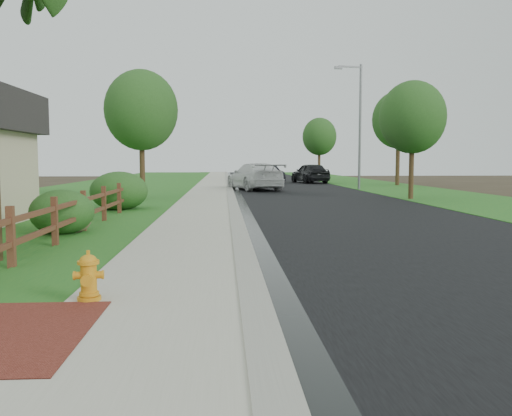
{
  "coord_description": "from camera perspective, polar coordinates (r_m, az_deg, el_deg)",
  "views": [
    {
      "loc": [
        0.01,
        -6.53,
        1.86
      ],
      "look_at": [
        0.66,
        4.34,
        0.91
      ],
      "focal_mm": 38.0,
      "sensor_mm": 36.0,
      "label": 1
    }
  ],
  "objects": [
    {
      "name": "dark_car_far",
      "position": [
        46.08,
        1.16,
        3.64
      ],
      "size": [
        2.81,
        4.8,
        1.49
      ],
      "primitive_type": "imported",
      "rotation": [
        0.0,
        0.0,
        0.29
      ],
      "color": "black",
      "rests_on": "road"
    },
    {
      "name": "tree_near_left",
      "position": [
        26.87,
        -11.98,
        10.02
      ],
      "size": [
        3.5,
        3.5,
        6.2
      ],
      "color": "#372316",
      "rests_on": "ground"
    },
    {
      "name": "dark_car_mid",
      "position": [
        45.26,
        5.7,
        3.69
      ],
      "size": [
        2.94,
        5.16,
        1.65
      ],
      "primitive_type": "imported",
      "rotation": [
        0.0,
        0.0,
        3.36
      ],
      "color": "black",
      "rests_on": "road"
    },
    {
      "name": "road",
      "position": [
        41.83,
        2.86,
        2.45
      ],
      "size": [
        8.0,
        90.0,
        0.02
      ],
      "primitive_type": "cube",
      "color": "black",
      "rests_on": "ground"
    },
    {
      "name": "sidewalk",
      "position": [
        41.58,
        -4.7,
        2.48
      ],
      "size": [
        2.2,
        90.0,
        0.1
      ],
      "primitive_type": "cube",
      "color": "#AFAC98",
      "rests_on": "ground"
    },
    {
      "name": "tree_mid_right",
      "position": [
        41.95,
        14.78,
        8.97
      ],
      "size": [
        3.88,
        3.88,
        7.04
      ],
      "color": "#372316",
      "rests_on": "ground"
    },
    {
      "name": "white_suv",
      "position": [
        34.44,
        -0.13,
        3.34
      ],
      "size": [
        3.83,
        6.23,
        1.69
      ],
      "primitive_type": "imported",
      "rotation": [
        0.0,
        0.0,
        3.41
      ],
      "color": "silver",
      "rests_on": "road"
    },
    {
      "name": "streetlight",
      "position": [
        35.37,
        10.67,
        9.17
      ],
      "size": [
        1.83,
        0.42,
        7.92
      ],
      "color": "slate",
      "rests_on": "ground"
    },
    {
      "name": "curb",
      "position": [
        41.58,
        -2.91,
        2.51
      ],
      "size": [
        0.4,
        90.0,
        0.12
      ],
      "primitive_type": "cube",
      "color": "gray",
      "rests_on": "ground"
    },
    {
      "name": "shrub_d",
      "position": [
        20.93,
        -14.21,
        1.75
      ],
      "size": [
        2.74,
        2.74,
        1.46
      ],
      "primitive_type": "ellipsoid",
      "rotation": [
        0.0,
        0.0,
        -0.34
      ],
      "color": "#1C4418",
      "rests_on": "ground"
    },
    {
      "name": "tree_near_right",
      "position": [
        27.09,
        16.16,
        9.15
      ],
      "size": [
        3.14,
        3.14,
        5.65
      ],
      "color": "#372316",
      "rests_on": "ground"
    },
    {
      "name": "verge_far",
      "position": [
        43.14,
        12.01,
        2.44
      ],
      "size": [
        6.0,
        90.0,
        0.04
      ],
      "primitive_type": "cube",
      "color": "#1B5F21",
      "rests_on": "ground"
    },
    {
      "name": "boulder",
      "position": [
        14.58,
        -18.98,
        -1.21
      ],
      "size": [
        1.1,
        0.85,
        0.71
      ],
      "primitive_type": "ellipsoid",
      "rotation": [
        0.0,
        0.0,
        0.05
      ],
      "color": "brown",
      "rests_on": "ground"
    },
    {
      "name": "brick_patch",
      "position": [
        6.23,
        -24.64,
        -12.34
      ],
      "size": [
        1.6,
        2.4,
        0.11
      ],
      "primitive_type": "cube",
      "color": "maroon",
      "rests_on": "ground"
    },
    {
      "name": "ground",
      "position": [
        6.79,
        -3.44,
        -10.92
      ],
      "size": [
        120.0,
        120.0,
        0.0
      ],
      "primitive_type": "plane",
      "color": "#32281B"
    },
    {
      "name": "grass_strip",
      "position": [
        41.67,
        -7.32,
        2.44
      ],
      "size": [
        1.6,
        90.0,
        0.06
      ],
      "primitive_type": "cube",
      "color": "#1B5F21",
      "rests_on": "ground"
    },
    {
      "name": "lawn_near",
      "position": [
        42.34,
        -14.36,
        2.35
      ],
      "size": [
        9.0,
        90.0,
        0.04
      ],
      "primitive_type": "cube",
      "color": "#1B5F21",
      "rests_on": "ground"
    },
    {
      "name": "shrub_c",
      "position": [
        14.48,
        -19.76,
        -0.41
      ],
      "size": [
        1.7,
        1.7,
        1.14
      ],
      "primitive_type": "ellipsoid",
      "rotation": [
        0.0,
        0.0,
        0.07
      ],
      "color": "#1C4418",
      "rests_on": "ground"
    },
    {
      "name": "wet_gutter",
      "position": [
        41.58,
        -2.43,
        2.46
      ],
      "size": [
        0.5,
        90.0,
        0.0
      ],
      "primitive_type": "cube",
      "color": "black",
      "rests_on": "road"
    },
    {
      "name": "fire_hydrant",
      "position": [
        7.2,
        -17.21,
        -7.0
      ],
      "size": [
        0.42,
        0.34,
        0.64
      ],
      "color": "orange",
      "rests_on": "sidewalk"
    },
    {
      "name": "tree_far_right",
      "position": [
        51.36,
        6.69,
        7.47
      ],
      "size": [
        3.18,
        3.18,
        5.87
      ],
      "color": "#372316",
      "rests_on": "ground"
    },
    {
      "name": "ranch_fence",
      "position": [
        13.49,
        -18.95,
        -0.57
      ],
      "size": [
        0.12,
        16.92,
        1.1
      ],
      "color": "#4C2519",
      "rests_on": "ground"
    }
  ]
}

